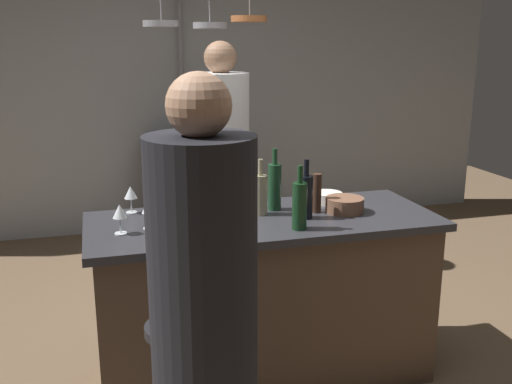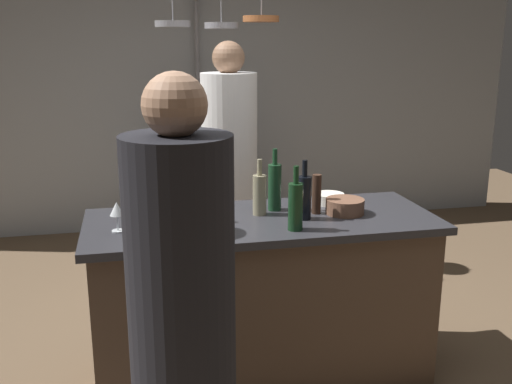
{
  "view_description": "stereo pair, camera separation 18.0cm",
  "coord_description": "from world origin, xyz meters",
  "px_view_note": "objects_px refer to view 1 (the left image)",
  "views": [
    {
      "loc": [
        -0.82,
        -2.76,
        1.78
      ],
      "look_at": [
        0.0,
        0.15,
        1.0
      ],
      "focal_mm": 40.93,
      "sensor_mm": 36.0,
      "label": 1
    },
    {
      "loc": [
        -0.64,
        -2.8,
        1.78
      ],
      "look_at": [
        0.0,
        0.15,
        1.0
      ],
      "focal_mm": 40.93,
      "sensor_mm": 36.0,
      "label": 2
    }
  ],
  "objects_px": {
    "chef": "(222,184)",
    "wine_glass_by_chef": "(131,194)",
    "wine_glass_near_left_guest": "(120,213)",
    "mixing_bowl_ceramic": "(328,197)",
    "wine_bottle_red": "(300,205)",
    "wine_glass_near_right_guest": "(149,208)",
    "wine_bottle_green": "(275,186)",
    "wine_bottle_dark": "(306,196)",
    "guest_left": "(205,346)",
    "mixing_bowl_blue": "(216,226)",
    "stove_range": "(189,190)",
    "mixing_bowl_wooden": "(345,205)",
    "wine_bottle_amber": "(191,201)",
    "pepper_mill": "(317,193)",
    "wine_bottle_white": "(261,194)"
  },
  "relations": [
    {
      "from": "guest_left",
      "to": "mixing_bowl_wooden",
      "type": "relative_size",
      "value": 8.37
    },
    {
      "from": "guest_left",
      "to": "wine_bottle_dark",
      "type": "height_order",
      "value": "guest_left"
    },
    {
      "from": "wine_bottle_green",
      "to": "mixing_bowl_blue",
      "type": "distance_m",
      "value": 0.51
    },
    {
      "from": "wine_bottle_green",
      "to": "wine_glass_by_chef",
      "type": "height_order",
      "value": "wine_bottle_green"
    },
    {
      "from": "stove_range",
      "to": "wine_bottle_white",
      "type": "xyz_separation_m",
      "value": [
        0.0,
        -2.39,
        0.57
      ]
    },
    {
      "from": "wine_bottle_dark",
      "to": "wine_bottle_red",
      "type": "xyz_separation_m",
      "value": [
        -0.09,
        -0.16,
        0.0
      ]
    },
    {
      "from": "wine_bottle_white",
      "to": "wine_glass_near_right_guest",
      "type": "relative_size",
      "value": 2.02
    },
    {
      "from": "wine_bottle_red",
      "to": "chef",
      "type": "bearing_deg",
      "value": 94.54
    },
    {
      "from": "chef",
      "to": "wine_bottle_red",
      "type": "height_order",
      "value": "chef"
    },
    {
      "from": "wine_bottle_red",
      "to": "wine_glass_by_chef",
      "type": "distance_m",
      "value": 0.91
    },
    {
      "from": "wine_glass_by_chef",
      "to": "pepper_mill",
      "type": "bearing_deg",
      "value": -14.91
    },
    {
      "from": "guest_left",
      "to": "mixing_bowl_blue",
      "type": "bearing_deg",
      "value": 75.31
    },
    {
      "from": "guest_left",
      "to": "pepper_mill",
      "type": "bearing_deg",
      "value": 51.97
    },
    {
      "from": "stove_range",
      "to": "wine_glass_near_left_guest",
      "type": "bearing_deg",
      "value": -106.03
    },
    {
      "from": "wine_glass_near_left_guest",
      "to": "wine_bottle_green",
      "type": "bearing_deg",
      "value": 13.56
    },
    {
      "from": "wine_bottle_red",
      "to": "wine_glass_by_chef",
      "type": "height_order",
      "value": "wine_bottle_red"
    },
    {
      "from": "wine_bottle_green",
      "to": "wine_bottle_white",
      "type": "height_order",
      "value": "wine_bottle_green"
    },
    {
      "from": "wine_bottle_dark",
      "to": "wine_bottle_green",
      "type": "bearing_deg",
      "value": 118.98
    },
    {
      "from": "pepper_mill",
      "to": "mixing_bowl_blue",
      "type": "relative_size",
      "value": 1.03
    },
    {
      "from": "pepper_mill",
      "to": "wine_glass_by_chef",
      "type": "height_order",
      "value": "pepper_mill"
    },
    {
      "from": "wine_bottle_white",
      "to": "wine_bottle_amber",
      "type": "bearing_deg",
      "value": -173.13
    },
    {
      "from": "wine_glass_near_right_guest",
      "to": "wine_bottle_green",
      "type": "bearing_deg",
      "value": 12.78
    },
    {
      "from": "stove_range",
      "to": "guest_left",
      "type": "relative_size",
      "value": 0.52
    },
    {
      "from": "mixing_bowl_wooden",
      "to": "mixing_bowl_ceramic",
      "type": "distance_m",
      "value": 0.2
    },
    {
      "from": "pepper_mill",
      "to": "wine_bottle_dark",
      "type": "distance_m",
      "value": 0.13
    },
    {
      "from": "chef",
      "to": "mixing_bowl_blue",
      "type": "xyz_separation_m",
      "value": [
        -0.3,
        -1.24,
        0.11
      ]
    },
    {
      "from": "wine_glass_near_left_guest",
      "to": "mixing_bowl_wooden",
      "type": "bearing_deg",
      "value": 2.64
    },
    {
      "from": "guest_left",
      "to": "wine_bottle_dark",
      "type": "xyz_separation_m",
      "value": [
        0.71,
        0.94,
        0.23
      ]
    },
    {
      "from": "stove_range",
      "to": "mixing_bowl_ceramic",
      "type": "xyz_separation_m",
      "value": [
        0.43,
        -2.26,
        0.48
      ]
    },
    {
      "from": "wine_glass_by_chef",
      "to": "wine_glass_near_left_guest",
      "type": "xyz_separation_m",
      "value": [
        -0.07,
        -0.34,
        0.0
      ]
    },
    {
      "from": "wine_glass_near_right_guest",
      "to": "wine_glass_by_chef",
      "type": "relative_size",
      "value": 1.0
    },
    {
      "from": "wine_glass_near_left_guest",
      "to": "mixing_bowl_ceramic",
      "type": "distance_m",
      "value": 1.18
    },
    {
      "from": "stove_range",
      "to": "wine_bottle_green",
      "type": "bearing_deg",
      "value": -87.58
    },
    {
      "from": "stove_range",
      "to": "wine_bottle_red",
      "type": "xyz_separation_m",
      "value": [
        0.11,
        -2.67,
        0.58
      ]
    },
    {
      "from": "pepper_mill",
      "to": "wine_bottle_green",
      "type": "relative_size",
      "value": 0.63
    },
    {
      "from": "wine_glass_near_left_guest",
      "to": "mixing_bowl_blue",
      "type": "relative_size",
      "value": 0.72
    },
    {
      "from": "wine_glass_by_chef",
      "to": "mixing_bowl_blue",
      "type": "distance_m",
      "value": 0.59
    },
    {
      "from": "wine_bottle_green",
      "to": "wine_bottle_white",
      "type": "distance_m",
      "value": 0.12
    },
    {
      "from": "mixing_bowl_wooden",
      "to": "wine_glass_by_chef",
      "type": "bearing_deg",
      "value": 165.28
    },
    {
      "from": "chef",
      "to": "wine_glass_by_chef",
      "type": "height_order",
      "value": "chef"
    },
    {
      "from": "stove_range",
      "to": "mixing_bowl_blue",
      "type": "xyz_separation_m",
      "value": [
        -0.29,
        -2.64,
        0.5
      ]
    },
    {
      "from": "chef",
      "to": "guest_left",
      "type": "relative_size",
      "value": 1.05
    },
    {
      "from": "wine_bottle_amber",
      "to": "wine_glass_near_left_guest",
      "type": "bearing_deg",
      "value": -166.14
    },
    {
      "from": "wine_bottle_dark",
      "to": "wine_glass_near_left_guest",
      "type": "distance_m",
      "value": 0.93
    },
    {
      "from": "stove_range",
      "to": "mixing_bowl_wooden",
      "type": "height_order",
      "value": "mixing_bowl_wooden"
    },
    {
      "from": "chef",
      "to": "wine_glass_by_chef",
      "type": "xyz_separation_m",
      "value": [
        -0.66,
        -0.78,
        0.18
      ]
    },
    {
      "from": "wine_bottle_red",
      "to": "mixing_bowl_ceramic",
      "type": "bearing_deg",
      "value": 52.29
    },
    {
      "from": "wine_bottle_green",
      "to": "guest_left",
      "type": "bearing_deg",
      "value": -117.96
    },
    {
      "from": "stove_range",
      "to": "wine_bottle_amber",
      "type": "bearing_deg",
      "value": -98.71
    },
    {
      "from": "guest_left",
      "to": "mixing_bowl_wooden",
      "type": "bearing_deg",
      "value": 46.24
    }
  ]
}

